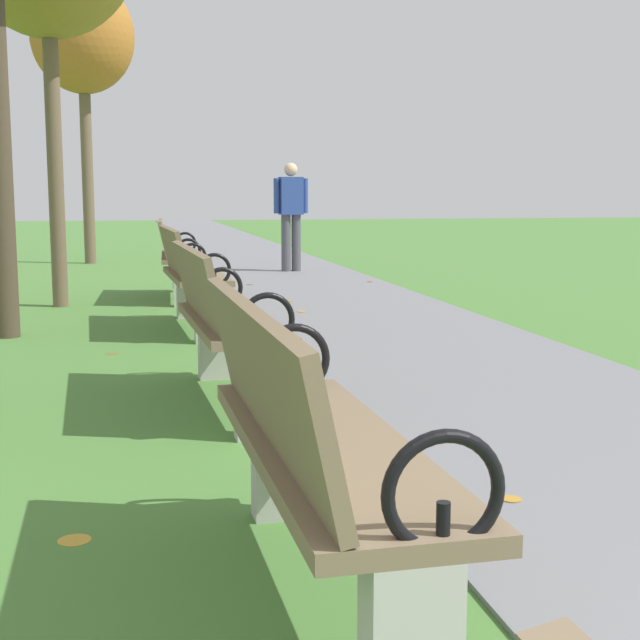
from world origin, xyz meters
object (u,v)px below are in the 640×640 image
object	(u,v)px
park_bench_3	(222,321)
park_bench_4	(190,275)
park_bench_2	(309,445)
park_bench_5	(177,256)
tree_5	(83,39)
pedestrian_walking	(291,211)

from	to	relation	value
park_bench_3	park_bench_4	xyz separation A→B (m)	(0.00, 2.90, 0.00)
park_bench_2	park_bench_3	world-z (taller)	same
park_bench_5	tree_5	bearing A→B (deg)	102.28
park_bench_4	park_bench_5	distance (m)	2.39
tree_5	park_bench_5	bearing A→B (deg)	-77.72
park_bench_2	park_bench_4	distance (m)	5.46
park_bench_3	park_bench_4	size ratio (longest dim) A/B	1.00
park_bench_5	pedestrian_walking	bearing A→B (deg)	59.03
park_bench_2	park_bench_3	size ratio (longest dim) A/B	0.99
park_bench_4	park_bench_5	xyz separation A→B (m)	(-0.00, 2.39, 0.00)
park_bench_4	pedestrian_walking	size ratio (longest dim) A/B	1.00
park_bench_4	park_bench_5	bearing A→B (deg)	90.00
park_bench_3	tree_5	size ratio (longest dim) A/B	0.35
park_bench_3	pedestrian_walking	bearing A→B (deg)	77.51
park_bench_5	tree_5	distance (m)	6.51
park_bench_3	park_bench_5	distance (m)	5.29
park_bench_3	tree_5	distance (m)	11.35
park_bench_4	tree_5	distance (m)	8.64
park_bench_4	pedestrian_walking	distance (m)	5.81
park_bench_3	pedestrian_walking	world-z (taller)	pedestrian_walking
park_bench_5	pedestrian_walking	xyz separation A→B (m)	(1.86, 3.09, 0.44)
park_bench_5	park_bench_4	bearing A→B (deg)	-90.00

